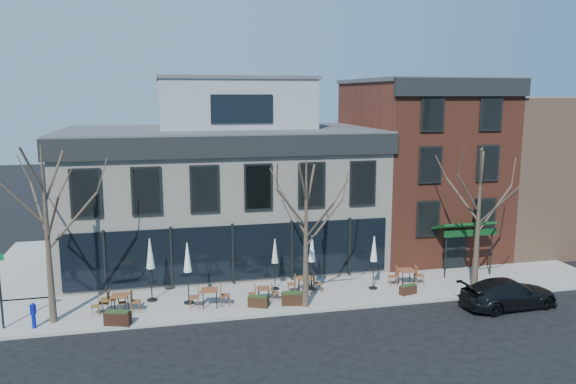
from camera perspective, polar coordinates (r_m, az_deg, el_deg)
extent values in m
plane|color=black|center=(30.69, -5.59, -9.57)|extent=(120.00, 120.00, 0.00)
cube|color=gray|center=(29.24, 1.40, -10.37)|extent=(33.50, 4.70, 0.15)
cube|color=gray|center=(36.99, -24.54, -6.92)|extent=(4.50, 12.00, 0.15)
cube|color=beige|center=(34.48, -6.76, -0.54)|extent=(18.00, 10.00, 8.00)
cube|color=#47474C|center=(33.98, -6.90, 6.19)|extent=(18.30, 10.30, 0.30)
cube|color=black|center=(28.95, -5.81, 4.59)|extent=(18.30, 0.25, 1.10)
cube|color=black|center=(34.29, -22.27, 4.72)|extent=(0.25, 10.30, 1.10)
cube|color=black|center=(30.05, -5.63, -6.19)|extent=(17.20, 0.12, 3.00)
cube|color=black|center=(34.21, -21.82, -4.88)|extent=(0.12, 7.50, 3.00)
cube|color=gray|center=(35.03, -5.48, 8.86)|extent=(9.00, 6.50, 3.00)
cube|color=brown|center=(37.86, 13.16, 2.50)|extent=(8.00, 10.00, 11.00)
cube|color=#47474C|center=(37.58, 13.50, 10.92)|extent=(8.20, 10.20, 0.25)
cube|color=black|center=(33.05, 17.45, 10.14)|extent=(8.20, 0.25, 1.00)
cube|color=#0B3313|center=(33.23, 17.39, -3.26)|extent=(3.20, 1.66, 0.67)
cube|color=black|center=(34.29, 16.58, -5.66)|extent=(1.40, 0.10, 2.50)
cube|color=#8C664C|center=(44.02, 24.36, 2.22)|extent=(12.00, 12.00, 10.00)
cone|color=#382B21|center=(26.71, -23.26, -4.11)|extent=(0.34, 0.34, 7.92)
cylinder|color=#382B21|center=(26.59, -21.01, -2.76)|extent=(2.23, 0.50, 2.48)
cylinder|color=#382B21|center=(27.51, -23.98, -1.57)|extent=(1.03, 2.05, 2.14)
cylinder|color=#382B21|center=(26.28, -25.41, -1.04)|extent=(1.80, 0.75, 2.21)
cylinder|color=#382B21|center=(25.50, -22.79, -2.54)|extent=(1.03, 2.04, 2.28)
cone|color=#382B21|center=(26.49, 1.84, -4.38)|extent=(0.34, 0.34, 7.04)
cylinder|color=#382B21|center=(26.78, 3.72, -3.13)|extent=(2.00, 0.46, 2.21)
cylinder|color=#382B21|center=(27.00, 0.56, -2.11)|extent=(0.93, 1.84, 1.91)
cylinder|color=#382B21|center=(25.75, 0.39, -1.66)|extent=(1.61, 0.68, 1.97)
cylinder|color=#382B21|center=(25.60, 3.20, -2.97)|extent=(0.93, 1.83, 2.03)
cone|color=#382B21|center=(29.96, 18.75, -2.80)|extent=(0.34, 0.34, 7.48)
cylinder|color=#382B21|center=(30.54, 20.25, -1.62)|extent=(2.12, 0.48, 2.35)
cylinder|color=#382B21|center=(30.32, 17.27, -0.69)|extent=(0.98, 1.94, 2.03)
cylinder|color=#382B21|center=(29.04, 17.87, -0.21)|extent=(1.71, 0.71, 2.09)
cylinder|color=#382B21|center=(29.26, 20.48, -1.42)|extent=(0.98, 1.94, 2.16)
cylinder|color=black|center=(27.47, -27.20, -8.93)|extent=(0.10, 0.10, 3.40)
imported|color=black|center=(29.57, 21.50, -9.56)|extent=(4.97, 2.32, 1.41)
cylinder|color=#0B1693|center=(27.39, -24.41, -11.86)|extent=(0.18, 0.18, 0.63)
cube|color=#0B1693|center=(27.20, -24.49, -10.81)|extent=(0.24, 0.22, 0.45)
cone|color=#0B1693|center=(27.11, -24.53, -10.27)|extent=(0.23, 0.23, 0.11)
cube|color=brown|center=(27.75, -17.78, -10.33)|extent=(0.73, 0.73, 0.04)
cylinder|color=black|center=(27.62, -18.27, -11.22)|extent=(0.04, 0.04, 0.67)
cylinder|color=black|center=(27.63, -17.17, -11.15)|extent=(0.04, 0.04, 0.67)
cylinder|color=black|center=(28.10, -18.31, -10.85)|extent=(0.04, 0.04, 0.67)
cylinder|color=black|center=(28.12, -17.23, -10.78)|extent=(0.04, 0.04, 0.67)
cube|color=brown|center=(27.66, -16.75, -10.04)|extent=(0.87, 0.87, 0.04)
cylinder|color=black|center=(27.57, -17.48, -11.06)|extent=(0.04, 0.04, 0.81)
cylinder|color=black|center=(27.45, -16.17, -11.09)|extent=(0.04, 0.04, 0.81)
cylinder|color=black|center=(28.15, -17.22, -10.61)|extent=(0.04, 0.04, 0.81)
cylinder|color=black|center=(28.03, -15.95, -10.64)|extent=(0.04, 0.04, 0.81)
cube|color=brown|center=(27.46, -7.97, -9.83)|extent=(0.85, 0.85, 0.05)
cylinder|color=black|center=(27.30, -8.62, -10.90)|extent=(0.05, 0.05, 0.82)
cylinder|color=black|center=(27.31, -7.26, -10.86)|extent=(0.05, 0.05, 0.82)
cylinder|color=black|center=(27.90, -8.63, -10.44)|extent=(0.05, 0.05, 0.82)
cylinder|color=black|center=(27.90, -7.30, -10.40)|extent=(0.05, 0.05, 0.82)
cube|color=brown|center=(28.00, -2.49, -9.74)|extent=(0.68, 0.68, 0.04)
cylinder|color=black|center=(27.86, -2.96, -10.56)|extent=(0.04, 0.04, 0.64)
cylinder|color=black|center=(27.90, -1.93, -10.53)|extent=(0.04, 0.04, 0.64)
cylinder|color=black|center=(28.32, -3.04, -10.22)|extent=(0.04, 0.04, 0.64)
cylinder|color=black|center=(28.36, -2.03, -10.18)|extent=(0.04, 0.04, 0.64)
cube|color=brown|center=(29.10, 1.69, -8.75)|extent=(0.80, 0.80, 0.04)
cylinder|color=black|center=(28.92, 1.19, -9.66)|extent=(0.04, 0.04, 0.74)
cylinder|color=black|center=(29.00, 2.33, -9.62)|extent=(0.04, 0.04, 0.74)
cylinder|color=black|center=(29.46, 1.05, -9.29)|extent=(0.04, 0.04, 0.74)
cylinder|color=black|center=(29.53, 2.17, -9.25)|extent=(0.04, 0.04, 0.74)
cube|color=brown|center=(30.78, 11.95, -7.79)|extent=(0.85, 0.85, 0.04)
cylinder|color=black|center=(30.52, 11.56, -8.74)|extent=(0.04, 0.04, 0.81)
cylinder|color=black|center=(30.73, 12.67, -8.65)|extent=(0.04, 0.04, 0.81)
cylinder|color=black|center=(31.08, 11.17, -8.38)|extent=(0.04, 0.04, 0.81)
cylinder|color=black|center=(31.29, 12.27, -8.30)|extent=(0.04, 0.04, 0.81)
cylinder|color=black|center=(29.00, -13.64, -10.60)|extent=(0.51, 0.51, 0.07)
cylinder|color=black|center=(28.60, -13.74, -8.29)|extent=(0.06, 0.06, 2.53)
cone|color=beige|center=(28.26, -13.83, -6.08)|extent=(0.41, 0.41, 1.49)
cylinder|color=black|center=(28.30, -10.04, -11.00)|extent=(0.49, 0.49, 0.07)
cylinder|color=black|center=(27.90, -10.11, -8.72)|extent=(0.06, 0.06, 2.43)
cone|color=silver|center=(27.57, -10.18, -6.54)|extent=(0.40, 0.40, 1.44)
cylinder|color=black|center=(29.76, -1.32, -9.79)|extent=(0.44, 0.44, 0.06)
cylinder|color=black|center=(29.42, -1.33, -7.84)|extent=(0.05, 0.05, 2.18)
cone|color=beige|center=(29.13, -1.34, -5.99)|extent=(0.36, 0.36, 1.29)
cylinder|color=black|center=(29.75, 2.42, -9.80)|extent=(0.46, 0.46, 0.06)
cylinder|color=black|center=(29.39, 2.43, -7.73)|extent=(0.05, 0.05, 2.31)
cone|color=white|center=(29.09, 2.45, -5.76)|extent=(0.38, 0.38, 1.36)
cylinder|color=black|center=(30.17, 8.62, -9.62)|extent=(0.45, 0.45, 0.06)
cylinder|color=black|center=(29.82, 8.68, -7.62)|extent=(0.05, 0.05, 2.27)
cone|color=silver|center=(29.53, 8.73, -5.70)|extent=(0.37, 0.37, 1.34)
cube|color=black|center=(26.49, -16.91, -12.19)|extent=(1.21, 0.74, 0.57)
cube|color=#1E3314|center=(26.37, -16.94, -11.57)|extent=(1.08, 0.63, 0.09)
cube|color=black|center=(27.41, -3.04, -11.09)|extent=(1.04, 0.74, 0.48)
cube|color=#1E3314|center=(27.31, -3.04, -10.58)|extent=(0.92, 0.63, 0.08)
cube|color=black|center=(27.63, 0.51, -10.82)|extent=(1.18, 0.64, 0.56)
cube|color=#1E3314|center=(27.52, 0.51, -10.23)|extent=(1.05, 0.53, 0.09)
cube|color=#321B10|center=(29.63, 12.09, -9.71)|extent=(0.95, 0.57, 0.45)
cube|color=#1E3314|center=(29.55, 12.11, -9.27)|extent=(0.85, 0.48, 0.07)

